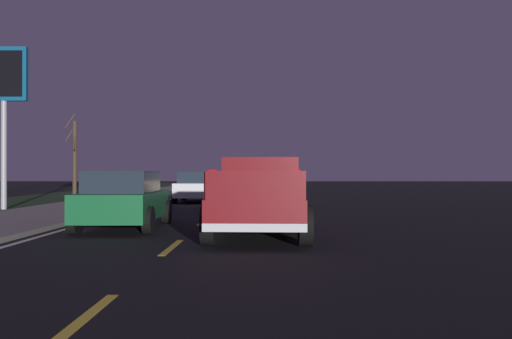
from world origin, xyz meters
The scene contains 11 objects.
ground centered at (27.00, 0.00, 0.00)m, with size 144.00×144.00×0.00m, color black.
sidewalk_shoulder centered at (27.00, 5.70, 0.06)m, with size 108.00×4.00×0.12m, color gray.
grass_verge centered at (27.00, 10.70, 0.00)m, with size 108.00×6.00×0.01m, color #1E3819.
lane_markings centered at (29.26, 2.55, 0.00)m, with size 108.00×3.54×0.01m.
pickup_truck centered at (13.35, -1.76, 0.91)m, with size 5.48×2.39×1.87m.
sedan_black centered at (23.00, -1.60, 0.78)m, with size 4.44×2.08×1.54m.
sedan_white centered at (28.58, 1.56, 0.78)m, with size 4.43×2.07×1.54m.
sedan_green centered at (14.73, 1.89, 0.78)m, with size 4.44×2.09×1.54m.
sedan_tan centered at (37.17, -1.66, 0.78)m, with size 4.44×2.09×1.54m.
gas_price_sign centered at (22.61, 8.73, 4.95)m, with size 0.27×1.90×6.61m.
bare_tree_far centered at (37.60, 10.83, 2.62)m, with size 0.82×0.84×5.47m.
Camera 1 is at (-0.52, -1.84, 1.50)m, focal length 40.23 mm.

